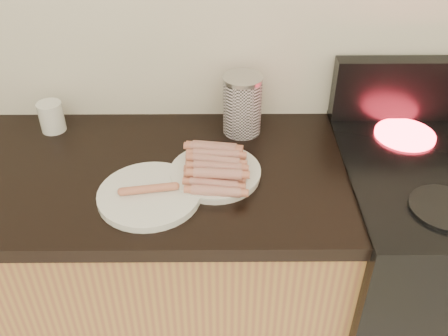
{
  "coord_description": "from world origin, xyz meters",
  "views": [
    {
      "loc": [
        0.05,
        0.57,
        1.74
      ],
      "look_at": [
        0.06,
        1.62,
        0.96
      ],
      "focal_mm": 40.0,
      "sensor_mm": 36.0,
      "label": 1
    }
  ],
  "objects_px": {
    "side_plate": "(149,195)",
    "canister": "(242,105)",
    "stove": "(441,279)",
    "main_plate": "(215,174)",
    "mug": "(52,117)"
  },
  "relations": [
    {
      "from": "mug",
      "to": "stove",
      "type": "bearing_deg",
      "value": -10.41
    },
    {
      "from": "stove",
      "to": "mug",
      "type": "distance_m",
      "value": 1.37
    },
    {
      "from": "stove",
      "to": "side_plate",
      "type": "bearing_deg",
      "value": -173.43
    },
    {
      "from": "side_plate",
      "to": "stove",
      "type": "bearing_deg",
      "value": 6.57
    },
    {
      "from": "main_plate",
      "to": "stove",
      "type": "bearing_deg",
      "value": 1.04
    },
    {
      "from": "main_plate",
      "to": "side_plate",
      "type": "relative_size",
      "value": 0.92
    },
    {
      "from": "canister",
      "to": "side_plate",
      "type": "bearing_deg",
      "value": -127.73
    },
    {
      "from": "stove",
      "to": "main_plate",
      "type": "height_order",
      "value": "main_plate"
    },
    {
      "from": "main_plate",
      "to": "canister",
      "type": "distance_m",
      "value": 0.26
    },
    {
      "from": "stove",
      "to": "side_plate",
      "type": "relative_size",
      "value": 3.39
    },
    {
      "from": "mug",
      "to": "canister",
      "type": "bearing_deg",
      "value": -1.04
    },
    {
      "from": "stove",
      "to": "side_plate",
      "type": "distance_m",
      "value": 1.03
    },
    {
      "from": "stove",
      "to": "canister",
      "type": "bearing_deg",
      "value": 161.72
    },
    {
      "from": "stove",
      "to": "canister",
      "type": "xyz_separation_m",
      "value": [
        -0.67,
        0.22,
        0.54
      ]
    },
    {
      "from": "side_plate",
      "to": "canister",
      "type": "relative_size",
      "value": 1.45
    }
  ]
}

